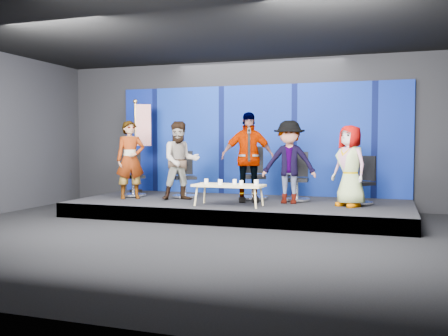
{
  "coord_description": "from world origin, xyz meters",
  "views": [
    {
      "loc": [
        2.99,
        -7.6,
        1.55
      ],
      "look_at": [
        -0.33,
        2.4,
        1.0
      ],
      "focal_mm": 40.0,
      "sensor_mm": 36.0,
      "label": 1
    }
  ],
  "objects_px": {
    "chair_c": "(253,182)",
    "panelist_c": "(248,157)",
    "mug_c": "(235,182)",
    "mug_a": "(206,181)",
    "flag_stand": "(140,144)",
    "chair_d": "(297,185)",
    "chair_e": "(362,188)",
    "coffee_table": "(229,186)",
    "panelist_a": "(130,160)",
    "panelist_d": "(289,162)",
    "chair_a": "(133,181)",
    "mug_e": "(256,182)",
    "chair_b": "(185,182)",
    "mug_b": "(220,182)",
    "panelist_b": "(181,161)",
    "mug_d": "(241,183)",
    "panelist_e": "(350,166)"
  },
  "relations": [
    {
      "from": "mug_e",
      "to": "panelist_d",
      "type": "bearing_deg",
      "value": 57.63
    },
    {
      "from": "chair_c",
      "to": "panelist_c",
      "type": "bearing_deg",
      "value": -106.67
    },
    {
      "from": "panelist_a",
      "to": "mug_e",
      "type": "distance_m",
      "value": 3.07
    },
    {
      "from": "chair_d",
      "to": "mug_b",
      "type": "xyz_separation_m",
      "value": [
        -1.26,
        -1.4,
        0.13
      ]
    },
    {
      "from": "panelist_c",
      "to": "chair_e",
      "type": "distance_m",
      "value": 2.39
    },
    {
      "from": "mug_b",
      "to": "mug_e",
      "type": "xyz_separation_m",
      "value": [
        0.69,
        0.14,
        0.0
      ]
    },
    {
      "from": "panelist_d",
      "to": "mug_c",
      "type": "height_order",
      "value": "panelist_d"
    },
    {
      "from": "flag_stand",
      "to": "chair_a",
      "type": "bearing_deg",
      "value": -108.19
    },
    {
      "from": "panelist_c",
      "to": "chair_c",
      "type": "bearing_deg",
      "value": 73.33
    },
    {
      "from": "coffee_table",
      "to": "panelist_a",
      "type": "bearing_deg",
      "value": 167.91
    },
    {
      "from": "chair_a",
      "to": "panelist_a",
      "type": "height_order",
      "value": "panelist_a"
    },
    {
      "from": "panelist_a",
      "to": "flag_stand",
      "type": "bearing_deg",
      "value": 67.91
    },
    {
      "from": "panelist_c",
      "to": "mug_b",
      "type": "xyz_separation_m",
      "value": [
        -0.3,
        -0.89,
        -0.46
      ]
    },
    {
      "from": "panelist_c",
      "to": "chair_e",
      "type": "height_order",
      "value": "panelist_c"
    },
    {
      "from": "panelist_e",
      "to": "flag_stand",
      "type": "height_order",
      "value": "flag_stand"
    },
    {
      "from": "chair_a",
      "to": "panelist_a",
      "type": "relative_size",
      "value": 0.62
    },
    {
      "from": "chair_b",
      "to": "panelist_c",
      "type": "xyz_separation_m",
      "value": [
        1.57,
        -0.33,
        0.59
      ]
    },
    {
      "from": "chair_b",
      "to": "mug_a",
      "type": "relative_size",
      "value": 11.23
    },
    {
      "from": "coffee_table",
      "to": "mug_b",
      "type": "relative_size",
      "value": 13.42
    },
    {
      "from": "chair_c",
      "to": "chair_d",
      "type": "distance_m",
      "value": 0.97
    },
    {
      "from": "mug_d",
      "to": "flag_stand",
      "type": "xyz_separation_m",
      "value": [
        -3.02,
        1.59,
        0.74
      ]
    },
    {
      "from": "mug_b",
      "to": "panelist_d",
      "type": "bearing_deg",
      "value": 37.59
    },
    {
      "from": "mug_c",
      "to": "flag_stand",
      "type": "relative_size",
      "value": 0.04
    },
    {
      "from": "chair_b",
      "to": "panelist_d",
      "type": "relative_size",
      "value": 0.62
    },
    {
      "from": "panelist_c",
      "to": "panelist_b",
      "type": "bearing_deg",
      "value": 167.21
    },
    {
      "from": "chair_a",
      "to": "chair_c",
      "type": "relative_size",
      "value": 0.92
    },
    {
      "from": "chair_d",
      "to": "chair_e",
      "type": "distance_m",
      "value": 1.34
    },
    {
      "from": "chair_b",
      "to": "flag_stand",
      "type": "distance_m",
      "value": 1.67
    },
    {
      "from": "panelist_b",
      "to": "chair_c",
      "type": "distance_m",
      "value": 1.65
    },
    {
      "from": "chair_e",
      "to": "chair_b",
      "type": "bearing_deg",
      "value": -140.85
    },
    {
      "from": "coffee_table",
      "to": "flag_stand",
      "type": "distance_m",
      "value": 3.28
    },
    {
      "from": "panelist_e",
      "to": "mug_d",
      "type": "relative_size",
      "value": 17.91
    },
    {
      "from": "panelist_b",
      "to": "panelist_e",
      "type": "bearing_deg",
      "value": -30.96
    },
    {
      "from": "chair_d",
      "to": "mug_a",
      "type": "xyz_separation_m",
      "value": [
        -1.63,
        -1.18,
        0.13
      ]
    },
    {
      "from": "panelist_c",
      "to": "chair_e",
      "type": "bearing_deg",
      "value": -10.3
    },
    {
      "from": "chair_a",
      "to": "mug_c",
      "type": "height_order",
      "value": "chair_a"
    },
    {
      "from": "mug_a",
      "to": "flag_stand",
      "type": "xyz_separation_m",
      "value": [
        -2.25,
        1.47,
        0.74
      ]
    },
    {
      "from": "chair_c",
      "to": "mug_c",
      "type": "distance_m",
      "value": 1.15
    },
    {
      "from": "panelist_c",
      "to": "panelist_a",
      "type": "bearing_deg",
      "value": 166.5
    },
    {
      "from": "chair_c",
      "to": "panelist_e",
      "type": "bearing_deg",
      "value": -35.28
    },
    {
      "from": "panelist_b",
      "to": "panelist_c",
      "type": "relative_size",
      "value": 0.91
    },
    {
      "from": "panelist_d",
      "to": "mug_a",
      "type": "bearing_deg",
      "value": -160.57
    },
    {
      "from": "chair_c",
      "to": "mug_e",
      "type": "relative_size",
      "value": 11.02
    },
    {
      "from": "panelist_a",
      "to": "panelist_d",
      "type": "distance_m",
      "value": 3.5
    },
    {
      "from": "panelist_c",
      "to": "panelist_d",
      "type": "bearing_deg",
      "value": -18.18
    },
    {
      "from": "panelist_d",
      "to": "chair_e",
      "type": "xyz_separation_m",
      "value": [
        1.42,
        0.33,
        -0.52
      ]
    },
    {
      "from": "panelist_a",
      "to": "mug_c",
      "type": "bearing_deg",
      "value": -47.18
    },
    {
      "from": "chair_e",
      "to": "flag_stand",
      "type": "height_order",
      "value": "flag_stand"
    },
    {
      "from": "panelist_c",
      "to": "chair_b",
      "type": "bearing_deg",
      "value": 149.12
    },
    {
      "from": "chair_a",
      "to": "panelist_a",
      "type": "distance_m",
      "value": 0.72
    }
  ]
}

